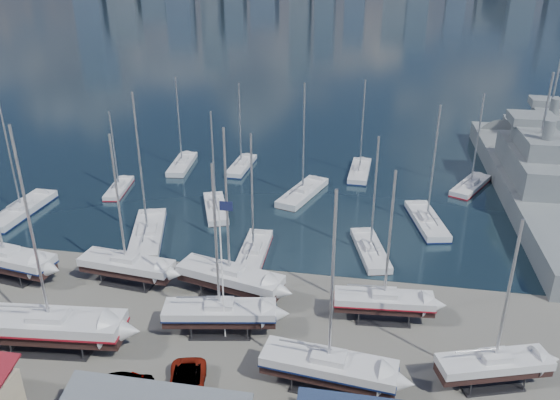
% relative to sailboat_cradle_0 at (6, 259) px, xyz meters
% --- Properties ---
extents(ground, '(1400.00, 1400.00, 0.00)m').
position_rel_sailboat_cradle_0_xyz_m(ground, '(23.12, -4.07, -2.14)').
color(ground, '#605E59').
rests_on(ground, ground).
extents(water, '(1400.00, 600.00, 0.40)m').
position_rel_sailboat_cradle_0_xyz_m(water, '(23.12, 305.93, -2.29)').
color(water, '#172835').
rests_on(water, ground).
extents(sailboat_cradle_0, '(11.10, 4.72, 17.28)m').
position_rel_sailboat_cradle_0_xyz_m(sailboat_cradle_0, '(0.00, 0.00, 0.00)').
color(sailboat_cradle_0, '#2D2D33').
rests_on(sailboat_cradle_0, ground).
extents(sailboat_cradle_1, '(12.47, 4.54, 19.44)m').
position_rel_sailboat_cradle_0_xyz_m(sailboat_cradle_1, '(10.78, -9.51, 0.11)').
color(sailboat_cradle_1, '#2D2D33').
rests_on(sailboat_cradle_1, ground).
extents(sailboat_cradle_2, '(9.83, 3.72, 15.68)m').
position_rel_sailboat_cradle_0_xyz_m(sailboat_cradle_2, '(12.61, 1.02, -0.08)').
color(sailboat_cradle_2, '#2D2D33').
rests_on(sailboat_cradle_2, ground).
extents(sailboat_cradle_3, '(10.08, 4.36, 15.78)m').
position_rel_sailboat_cradle_0_xyz_m(sailboat_cradle_3, '(23.94, -5.04, -0.08)').
color(sailboat_cradle_3, '#2D2D33').
rests_on(sailboat_cradle_3, ground).
extents(sailboat_cradle_4, '(10.83, 5.42, 16.95)m').
position_rel_sailboat_cradle_0_xyz_m(sailboat_cradle_4, '(23.36, 0.56, -0.01)').
color(sailboat_cradle_4, '#2D2D33').
rests_on(sailboat_cradle_4, ground).
extents(sailboat_cradle_5, '(10.51, 4.06, 16.51)m').
position_rel_sailboat_cradle_0_xyz_m(sailboat_cradle_5, '(33.83, -10.23, -0.04)').
color(sailboat_cradle_5, '#2D2D33').
rests_on(sailboat_cradle_5, ground).
extents(sailboat_cradle_6, '(9.07, 3.16, 14.51)m').
position_rel_sailboat_cradle_0_xyz_m(sailboat_cradle_6, '(37.89, -0.70, -0.14)').
color(sailboat_cradle_6, '#2D2D33').
rests_on(sailboat_cradle_6, ground).
extents(sailboat_cradle_7, '(8.92, 4.92, 14.17)m').
position_rel_sailboat_cradle_0_xyz_m(sailboat_cradle_7, '(46.10, -7.68, -0.15)').
color(sailboat_cradle_7, '#2D2D33').
rests_on(sailboat_cradle_7, ground).
extents(sailboat_moored_0, '(3.46, 11.62, 17.29)m').
position_rel_sailboat_cradle_0_xyz_m(sailboat_moored_0, '(-7.84, 14.01, -1.83)').
color(sailboat_moored_0, black).
rests_on(sailboat_moored_0, water).
extents(sailboat_moored_1, '(3.46, 8.27, 11.98)m').
position_rel_sailboat_cradle_0_xyz_m(sailboat_moored_1, '(1.11, 23.32, -1.83)').
color(sailboat_moored_1, black).
rests_on(sailboat_moored_1, water).
extents(sailboat_moored_2, '(3.68, 9.98, 14.74)m').
position_rel_sailboat_cradle_0_xyz_m(sailboat_moored_2, '(6.68, 34.01, -1.81)').
color(sailboat_moored_2, black).
rests_on(sailboat_moored_2, water).
extents(sailboat_moored_3, '(6.73, 12.58, 18.12)m').
position_rel_sailboat_cradle_0_xyz_m(sailboat_moored_3, '(10.80, 10.42, -1.82)').
color(sailboat_moored_3, black).
rests_on(sailboat_moored_3, water).
extents(sailboat_moored_4, '(5.69, 9.51, 13.89)m').
position_rel_sailboat_cradle_0_xyz_m(sailboat_moored_4, '(16.50, 19.05, -1.81)').
color(sailboat_moored_4, black).
rests_on(sailboat_moored_4, water).
extents(sailboat_moored_5, '(3.05, 9.46, 13.97)m').
position_rel_sailboat_cradle_0_xyz_m(sailboat_moored_5, '(16.00, 35.01, -1.83)').
color(sailboat_moored_5, black).
rests_on(sailboat_moored_5, water).
extents(sailboat_moored_6, '(3.01, 9.93, 14.74)m').
position_rel_sailboat_cradle_0_xyz_m(sailboat_moored_6, '(23.87, 8.44, -1.83)').
color(sailboat_moored_6, black).
rests_on(sailboat_moored_6, water).
extents(sailboat_moored_7, '(6.18, 11.26, 16.39)m').
position_rel_sailboat_cradle_0_xyz_m(sailboat_moored_7, '(26.91, 25.97, -1.81)').
color(sailboat_moored_7, black).
rests_on(sailboat_moored_7, water).
extents(sailboat_moored_8, '(3.26, 10.15, 14.99)m').
position_rel_sailboat_cradle_0_xyz_m(sailboat_moored_8, '(34.28, 35.85, -1.83)').
color(sailboat_moored_8, black).
rests_on(sailboat_moored_8, water).
extents(sailboat_moored_9, '(4.92, 9.79, 14.23)m').
position_rel_sailboat_cradle_0_xyz_m(sailboat_moored_9, '(36.49, 11.35, -1.81)').
color(sailboat_moored_9, black).
rests_on(sailboat_moored_9, water).
extents(sailboat_moored_10, '(5.14, 10.90, 15.71)m').
position_rel_sailboat_cradle_0_xyz_m(sailboat_moored_10, '(43.15, 19.93, -1.83)').
color(sailboat_moored_10, black).
rests_on(sailboat_moored_10, water).
extents(sailboat_moored_11, '(6.81, 9.71, 14.29)m').
position_rel_sailboat_cradle_0_xyz_m(sailboat_moored_11, '(50.08, 32.81, -1.83)').
color(sailboat_moored_11, black).
rests_on(sailboat_moored_11, water).
extents(naval_ship_east, '(8.76, 53.59, 18.82)m').
position_rel_sailboat_cradle_0_xyz_m(naval_ship_east, '(57.79, 31.77, -0.46)').
color(naval_ship_east, slate).
rests_on(naval_ship_east, water).
extents(naval_ship_west, '(8.92, 41.65, 17.72)m').
position_rel_sailboat_cradle_0_xyz_m(naval_ship_west, '(62.81, 46.65, -0.47)').
color(naval_ship_west, slate).
rests_on(naval_ship_west, water).
extents(car_a, '(2.69, 4.44, 1.41)m').
position_rel_sailboat_cradle_0_xyz_m(car_a, '(18.94, -14.22, -1.43)').
color(car_a, gray).
rests_on(car_a, ground).
extents(car_b, '(4.65, 2.86, 1.45)m').
position_rel_sailboat_cradle_0_xyz_m(car_b, '(18.78, -13.40, -1.41)').
color(car_b, gray).
rests_on(car_b, ground).
extents(car_c, '(4.01, 6.36, 1.64)m').
position_rel_sailboat_cradle_0_xyz_m(car_c, '(23.46, -12.75, -1.32)').
color(car_c, gray).
rests_on(car_c, ground).
extents(flagpole, '(1.16, 0.12, 13.25)m').
position_rel_sailboat_cradle_0_xyz_m(flagpole, '(24.63, -5.71, 5.58)').
color(flagpole, white).
rests_on(flagpole, ground).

